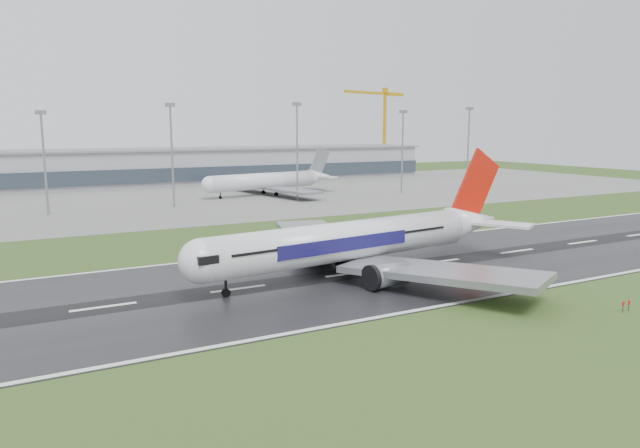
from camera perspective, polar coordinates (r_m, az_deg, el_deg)
ground at (r=111.40m, az=11.72°, el=-3.69°), size 520.00×520.00×0.00m
runway at (r=111.39m, az=11.72°, el=-3.67°), size 400.00×45.00×0.10m
apron at (r=221.08m, az=-9.33°, el=2.84°), size 400.00×130.00×0.08m
terminal at (r=277.79m, az=-13.34°, el=5.58°), size 240.00×36.00×15.00m
main_airliner at (r=100.05m, az=4.61°, el=0.89°), size 75.14×72.33×20.01m
parked_airliner at (r=218.69m, az=-5.12°, el=5.12°), size 67.25×64.05×17.06m
tower_crane at (r=342.36m, az=6.38°, el=9.18°), size 47.53×14.70×47.51m
floodmast_1 at (r=183.83m, az=-25.52°, el=5.22°), size 0.64×0.64×28.72m
floodmast_2 at (r=188.83m, az=-14.38°, el=6.36°), size 0.64×0.64×31.50m
floodmast_3 at (r=203.49m, az=-2.27°, el=6.99°), size 0.64×0.64×32.55m
floodmast_4 at (r=226.60m, az=8.12°, el=6.90°), size 0.64×0.64×30.57m
floodmast_5 at (r=247.39m, az=14.39°, el=7.10°), size 0.64×0.64×32.27m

